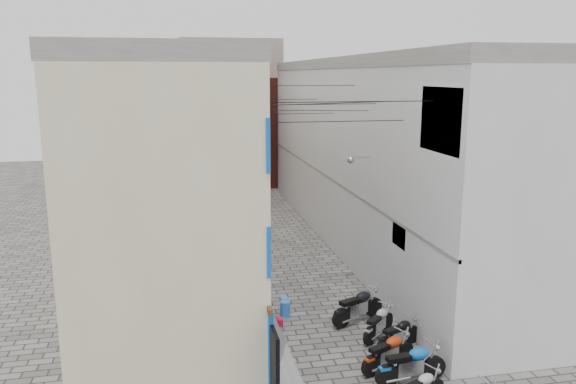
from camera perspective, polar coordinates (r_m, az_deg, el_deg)
plinth at (r=27.21m, az=-5.46°, el=-5.54°), size 0.90×26.00×0.25m
building_left at (r=26.06m, az=-12.06°, el=3.35°), size 5.10×27.00×9.00m
building_right at (r=27.84m, az=8.98°, el=4.02°), size 5.94×26.00×9.00m
building_far_brick_left at (r=41.05m, az=-7.79°, el=7.23°), size 6.00×6.00×10.00m
building_far_brick_right at (r=43.73m, az=-1.35°, el=6.29°), size 5.00×6.00×8.00m
building_far_concrete at (r=47.15m, az=-5.86°, el=8.47°), size 8.00×5.00×11.00m
far_shopfront at (r=38.97m, az=-4.42°, el=1.42°), size 2.00×0.30×2.40m
overhead_wires at (r=21.04m, az=1.39°, el=8.84°), size 5.80×13.02×1.32m
motorcycle_c at (r=16.17m, az=12.41°, el=-16.55°), size 2.18×0.91×1.22m
motorcycle_d at (r=16.74m, az=10.17°, el=-15.56°), size 2.06×1.39×1.14m
motorcycle_e at (r=17.95m, az=11.24°, el=-13.83°), size 1.86×1.25×1.03m
motorcycle_f at (r=18.52m, az=9.22°, el=-12.84°), size 1.77×1.70×1.08m
motorcycle_g at (r=19.42m, az=7.13°, el=-11.28°), size 2.27×1.55×1.26m
person_a at (r=17.68m, az=-2.97°, el=-12.42°), size 0.51×0.61×1.43m
person_b at (r=21.81m, az=-3.78°, el=-7.64°), size 0.77×0.85×1.42m
water_jug_near at (r=19.83m, az=-0.29°, el=-11.79°), size 0.45×0.45×0.55m
water_jug_far at (r=20.39m, az=-0.37°, el=-11.28°), size 0.34×0.34×0.44m
red_crate at (r=19.29m, az=-1.10°, el=-13.04°), size 0.37×0.29×0.22m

